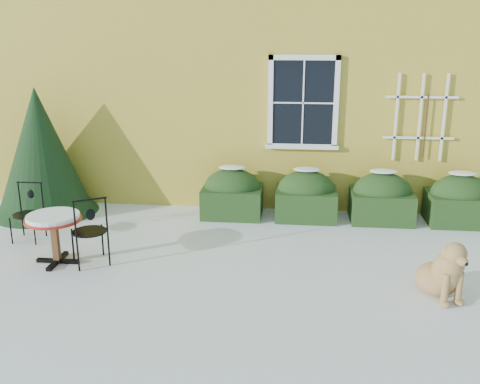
# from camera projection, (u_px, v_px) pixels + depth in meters

# --- Properties ---
(ground) EXTENTS (80.00, 80.00, 0.00)m
(ground) POSITION_uv_depth(u_px,v_px,m) (232.00, 278.00, 7.14)
(ground) COLOR white
(ground) RESTS_ON ground
(house) EXTENTS (12.40, 8.40, 6.40)m
(house) POSITION_uv_depth(u_px,v_px,m) (266.00, 30.00, 12.90)
(house) COLOR gold
(house) RESTS_ON ground
(hedge_row) EXTENTS (4.95, 0.80, 0.91)m
(hedge_row) POSITION_uv_depth(u_px,v_px,m) (344.00, 197.00, 9.29)
(hedge_row) COLOR black
(hedge_row) RESTS_ON ground
(evergreen_shrub) EXTENTS (1.87, 1.87, 2.26)m
(evergreen_shrub) POSITION_uv_depth(u_px,v_px,m) (42.00, 163.00, 9.54)
(evergreen_shrub) COLOR black
(evergreen_shrub) RESTS_ON ground
(bistro_table) EXTENTS (0.78, 0.78, 0.72)m
(bistro_table) POSITION_uv_depth(u_px,v_px,m) (54.00, 223.00, 7.43)
(bistro_table) COLOR black
(bistro_table) RESTS_ON ground
(patio_chair_near) EXTENTS (0.62, 0.61, 1.01)m
(patio_chair_near) POSITION_uv_depth(u_px,v_px,m) (90.00, 230.00, 7.43)
(patio_chair_near) COLOR black
(patio_chair_near) RESTS_ON ground
(patio_chair_far) EXTENTS (0.43, 0.43, 0.90)m
(patio_chair_far) POSITION_uv_depth(u_px,v_px,m) (28.00, 212.00, 8.36)
(patio_chair_far) COLOR black
(patio_chair_far) RESTS_ON ground
(dog) EXTENTS (0.66, 0.90, 0.80)m
(dog) POSITION_uv_depth(u_px,v_px,m) (444.00, 273.00, 6.52)
(dog) COLOR #AF844E
(dog) RESTS_ON ground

